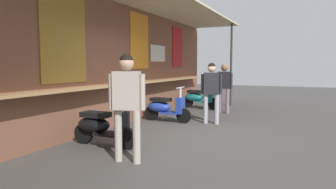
{
  "coord_description": "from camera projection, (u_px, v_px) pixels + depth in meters",
  "views": [
    {
      "loc": [
        -6.16,
        -2.48,
        1.53
      ],
      "look_at": [
        1.64,
        1.07,
        0.73
      ],
      "focal_mm": 32.71,
      "sensor_mm": 36.0,
      "label": 1
    }
  ],
  "objects": [
    {
      "name": "scooter_teal",
      "position": [
        198.0,
        98.0,
        11.05
      ],
      "size": [
        0.49,
        1.4,
        0.97
      ],
      "rotation": [
        0.0,
        0.0,
        -1.64
      ],
      "color": "#197075",
      "rests_on": "ground_plane"
    },
    {
      "name": "shopper_passing",
      "position": [
        127.0,
        96.0,
        4.79
      ],
      "size": [
        0.33,
        0.56,
        1.72
      ],
      "rotation": [
        0.0,
        0.0,
        0.33
      ],
      "color": "#ADA393",
      "rests_on": "ground_plane"
    },
    {
      "name": "market_stall_facade",
      "position": [
        109.0,
        55.0,
        7.36
      ],
      "size": [
        13.01,
        2.07,
        3.24
      ],
      "color": "brown",
      "rests_on": "ground_plane"
    },
    {
      "name": "shopper_with_handbag",
      "position": [
        224.0,
        83.0,
        10.0
      ],
      "size": [
        0.28,
        0.64,
        1.6
      ],
      "rotation": [
        0.0,
        0.0,
        3.08
      ],
      "color": "gray",
      "rests_on": "ground_plane"
    },
    {
      "name": "ground_plane",
      "position": [
        181.0,
        136.0,
        6.75
      ],
      "size": [
        36.42,
        36.42,
        0.0
      ],
      "primitive_type": "plane",
      "color": "#474442"
    },
    {
      "name": "shopper_browsing",
      "position": [
        211.0,
        87.0,
        8.05
      ],
      "size": [
        0.29,
        0.54,
        1.61
      ],
      "rotation": [
        0.0,
        0.0,
        3.38
      ],
      "color": "#999EA8",
      "rests_on": "ground_plane"
    },
    {
      "name": "scooter_blue",
      "position": [
        164.0,
        107.0,
        8.45
      ],
      "size": [
        0.47,
        1.4,
        0.97
      ],
      "rotation": [
        0.0,
        0.0,
        -1.62
      ],
      "color": "#233D9E",
      "rests_on": "ground_plane"
    },
    {
      "name": "scooter_black",
      "position": [
        101.0,
        126.0,
        5.85
      ],
      "size": [
        0.46,
        1.4,
        0.97
      ],
      "rotation": [
        0.0,
        0.0,
        -1.57
      ],
      "color": "black",
      "rests_on": "ground_plane"
    }
  ]
}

